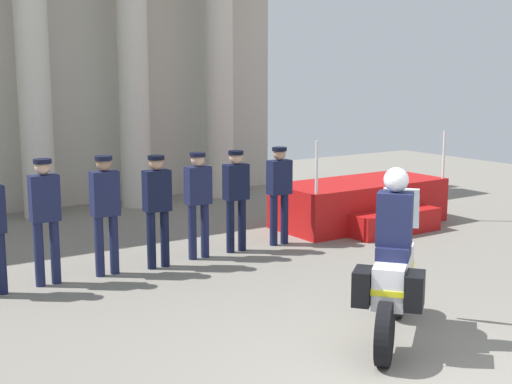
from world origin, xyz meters
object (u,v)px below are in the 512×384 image
at_px(officer_in_row_3, 157,202).
at_px(officer_in_row_6, 279,187).
at_px(officer_in_row_5, 236,193).
at_px(officer_in_row_1, 45,211).
at_px(reviewing_stand, 363,204).
at_px(motorcycle_with_rider, 393,270).
at_px(officer_in_row_2, 105,206).
at_px(officer_in_row_4, 198,196).

xyz_separation_m(officer_in_row_3, officer_in_row_6, (2.30, 0.14, -0.02)).
xyz_separation_m(officer_in_row_5, officer_in_row_6, (0.84, -0.00, 0.00)).
xyz_separation_m(officer_in_row_3, officer_in_row_5, (1.45, 0.15, -0.02)).
bearing_deg(officer_in_row_1, reviewing_stand, -173.56).
relative_size(officer_in_row_5, motorcycle_with_rider, 0.86).
relative_size(reviewing_stand, officer_in_row_3, 1.96).
relative_size(officer_in_row_1, officer_in_row_2, 1.01).
xyz_separation_m(officer_in_row_1, officer_in_row_5, (3.07, 0.07, -0.06)).
relative_size(reviewing_stand, officer_in_row_2, 1.91).
bearing_deg(officer_in_row_5, reviewing_stand, -171.05).
relative_size(officer_in_row_1, officer_in_row_3, 1.03).
distance_m(officer_in_row_2, officer_in_row_4, 1.53).
bearing_deg(officer_in_row_2, officer_in_row_5, -175.24).
bearing_deg(reviewing_stand, officer_in_row_5, -173.63).
distance_m(officer_in_row_1, motorcycle_with_rider, 4.75).
xyz_separation_m(officer_in_row_2, officer_in_row_6, (3.07, 0.08, -0.04)).
relative_size(officer_in_row_3, motorcycle_with_rider, 0.88).
bearing_deg(officer_in_row_1, officer_in_row_4, -176.17).
relative_size(officer_in_row_4, motorcycle_with_rider, 0.87).
height_order(reviewing_stand, motorcycle_with_rider, motorcycle_with_rider).
height_order(reviewing_stand, officer_in_row_4, reviewing_stand).
distance_m(reviewing_stand, officer_in_row_6, 2.27).
xyz_separation_m(officer_in_row_1, officer_in_row_4, (2.37, 0.05, -0.05)).
xyz_separation_m(officer_in_row_4, motorcycle_with_rider, (0.06, -4.12, -0.18)).
bearing_deg(officer_in_row_4, officer_in_row_2, 4.91).
distance_m(officer_in_row_2, officer_in_row_3, 0.78).
height_order(officer_in_row_1, officer_in_row_2, officer_in_row_1).
xyz_separation_m(reviewing_stand, officer_in_row_6, (-2.17, -0.34, 0.57)).
bearing_deg(officer_in_row_4, reviewing_stand, -171.90).
distance_m(officer_in_row_6, motorcycle_with_rider, 4.40).
xyz_separation_m(officer_in_row_2, officer_in_row_5, (2.23, 0.08, -0.05)).
relative_size(reviewing_stand, motorcycle_with_rider, 1.72).
height_order(officer_in_row_4, officer_in_row_6, officer_in_row_4).
bearing_deg(officer_in_row_6, officer_in_row_3, 6.18).
distance_m(officer_in_row_3, motorcycle_with_rider, 4.08).
distance_m(reviewing_stand, motorcycle_with_rider, 5.79).
bearing_deg(officer_in_row_6, officer_in_row_4, 3.28).
relative_size(officer_in_row_3, officer_in_row_5, 1.02).
bearing_deg(officer_in_row_6, officer_in_row_1, 3.61).
height_order(reviewing_stand, officer_in_row_3, reviewing_stand).
distance_m(officer_in_row_1, officer_in_row_2, 0.85).
xyz_separation_m(officer_in_row_2, officer_in_row_4, (1.53, 0.06, -0.03)).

